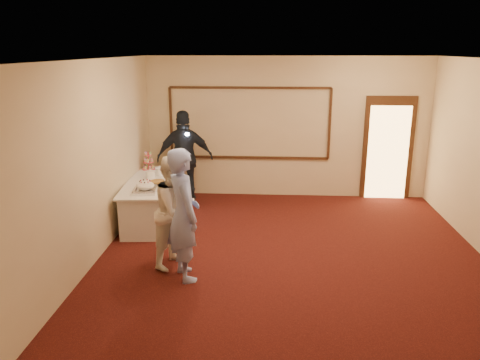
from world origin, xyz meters
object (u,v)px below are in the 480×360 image
object	(u,v)px
buffet_table	(152,200)
man	(184,215)
pavlova_tray	(145,187)
woman	(176,211)
plate_stack_a	(150,175)
cupcake_stand	(149,163)
tart	(157,183)
guest	(185,158)
plate_stack_b	(160,171)

from	to	relation	value
buffet_table	man	xyz separation A→B (m)	(1.02, -2.25, 0.55)
pavlova_tray	woman	world-z (taller)	woman
pavlova_tray	plate_stack_a	world-z (taller)	pavlova_tray
cupcake_stand	tart	xyz separation A→B (m)	(0.42, -1.05, -0.11)
plate_stack_a	cupcake_stand	bearing A→B (deg)	106.77
man	guest	bearing A→B (deg)	-16.93
man	woman	distance (m)	0.46
pavlova_tray	plate_stack_a	size ratio (longest dim) A/B	3.12
plate_stack_a	man	size ratio (longest dim) A/B	0.09
plate_stack_b	woman	xyz separation A→B (m)	(0.76, -2.24, -0.00)
buffet_table	guest	distance (m)	1.26
plate_stack_a	woman	bearing A→B (deg)	-66.16
plate_stack_a	buffet_table	bearing A→B (deg)	-71.24
buffet_table	plate_stack_b	world-z (taller)	plate_stack_b
pavlova_tray	woman	distance (m)	1.36
plate_stack_a	man	world-z (taller)	man
plate_stack_a	guest	xyz separation A→B (m)	(0.51, 0.86, 0.13)
cupcake_stand	plate_stack_b	distance (m)	0.55
buffet_table	plate_stack_a	distance (m)	0.48
plate_stack_b	woman	distance (m)	2.36
pavlova_tray	woman	bearing A→B (deg)	-56.39
pavlova_tray	plate_stack_b	bearing A→B (deg)	90.02
cupcake_stand	plate_stack_b	bearing A→B (deg)	-52.83
plate_stack_b	man	xyz separation A→B (m)	(0.94, -2.65, 0.09)
man	woman	world-z (taller)	man
plate_stack_a	guest	world-z (taller)	guest
tart	guest	xyz separation A→B (m)	(0.30, 1.24, 0.18)
pavlova_tray	plate_stack_b	size ratio (longest dim) A/B	3.10
pavlova_tray	cupcake_stand	distance (m)	1.57
tart	woman	xyz separation A→B (m)	(0.66, -1.62, 0.04)
plate_stack_a	man	distance (m)	2.63
plate_stack_a	guest	distance (m)	1.01
cupcake_stand	buffet_table	bearing A→B (deg)	-72.88
plate_stack_b	tart	size ratio (longest dim) A/B	0.57
buffet_table	plate_stack_b	distance (m)	0.61
woman	guest	distance (m)	2.88
cupcake_stand	guest	world-z (taller)	guest
plate_stack_a	woman	world-z (taller)	woman
plate_stack_b	tart	bearing A→B (deg)	-81.62
cupcake_stand	guest	bearing A→B (deg)	14.20
tart	guest	bearing A→B (deg)	76.51
buffet_table	man	bearing A→B (deg)	-65.72
buffet_table	cupcake_stand	size ratio (longest dim) A/B	5.94
buffet_table	cupcake_stand	xyz separation A→B (m)	(-0.26, 0.83, 0.52)
buffet_table	pavlova_tray	world-z (taller)	pavlova_tray
plate_stack_b	guest	distance (m)	0.74
buffet_table	cupcake_stand	bearing A→B (deg)	107.12
pavlova_tray	guest	world-z (taller)	guest
cupcake_stand	plate_stack_a	xyz separation A→B (m)	(0.21, -0.68, -0.07)
buffet_table	plate_stack_a	bearing A→B (deg)	108.76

